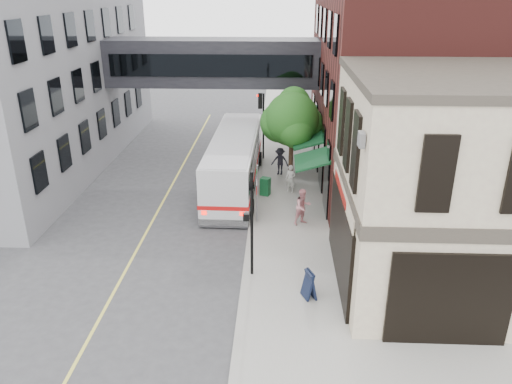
# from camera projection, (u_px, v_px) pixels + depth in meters

# --- Properties ---
(ground) EXTENTS (120.00, 120.00, 0.00)m
(ground) POSITION_uv_depth(u_px,v_px,m) (239.00, 305.00, 18.93)
(ground) COLOR #38383A
(ground) RESTS_ON ground
(sidewalk_main) EXTENTS (4.00, 60.00, 0.15)m
(sidewalk_main) POSITION_uv_depth(u_px,v_px,m) (287.00, 175.00, 31.74)
(sidewalk_main) COLOR gray
(sidewalk_main) RESTS_ON ground
(corner_building) EXTENTS (10.19, 8.12, 8.45)m
(corner_building) POSITION_uv_depth(u_px,v_px,m) (478.00, 186.00, 18.80)
(corner_building) COLOR tan
(corner_building) RESTS_ON ground
(brick_building) EXTENTS (13.76, 18.00, 14.00)m
(brick_building) POSITION_uv_depth(u_px,v_px,m) (423.00, 62.00, 29.69)
(brick_building) COLOR #4C1B17
(brick_building) RESTS_ON ground
(skyway_bridge) EXTENTS (14.00, 3.18, 3.00)m
(skyway_bridge) POSITION_uv_depth(u_px,v_px,m) (213.00, 62.00, 33.18)
(skyway_bridge) COLOR black
(skyway_bridge) RESTS_ON ground
(traffic_signal_near) EXTENTS (0.44, 0.22, 4.60)m
(traffic_signal_near) POSITION_uv_depth(u_px,v_px,m) (251.00, 212.00, 19.62)
(traffic_signal_near) COLOR black
(traffic_signal_near) RESTS_ON sidewalk_main
(traffic_signal_far) EXTENTS (0.53, 0.28, 4.50)m
(traffic_signal_far) POSITION_uv_depth(u_px,v_px,m) (261.00, 113.00, 33.34)
(traffic_signal_far) COLOR black
(traffic_signal_far) RESTS_ON sidewalk_main
(street_sign_pole) EXTENTS (0.08, 0.75, 3.00)m
(street_sign_pole) POSITION_uv_depth(u_px,v_px,m) (257.00, 189.00, 24.64)
(street_sign_pole) COLOR gray
(street_sign_pole) RESTS_ON sidewalk_main
(street_tree) EXTENTS (3.80, 3.20, 5.60)m
(street_tree) POSITION_uv_depth(u_px,v_px,m) (292.00, 119.00, 29.55)
(street_tree) COLOR #382619
(street_tree) RESTS_ON sidewalk_main
(lane_marking) EXTENTS (0.12, 40.00, 0.01)m
(lane_marking) POSITION_uv_depth(u_px,v_px,m) (165.00, 199.00, 28.36)
(lane_marking) COLOR #D8CC4C
(lane_marking) RESTS_ON ground
(bus) EXTENTS (2.94, 11.53, 3.09)m
(bus) POSITION_uv_depth(u_px,v_px,m) (235.00, 160.00, 29.39)
(bus) COLOR silver
(bus) RESTS_ON ground
(pedestrian_a) EXTENTS (0.69, 0.59, 1.61)m
(pedestrian_a) POSITION_uv_depth(u_px,v_px,m) (290.00, 179.00, 28.60)
(pedestrian_a) COLOR silver
(pedestrian_a) RESTS_ON sidewalk_main
(pedestrian_b) EXTENTS (1.14, 1.08, 1.86)m
(pedestrian_b) POSITION_uv_depth(u_px,v_px,m) (303.00, 207.00, 24.70)
(pedestrian_b) COLOR #CA8288
(pedestrian_b) RESTS_ON sidewalk_main
(pedestrian_c) EXTENTS (1.25, 0.93, 1.73)m
(pedestrian_c) POSITION_uv_depth(u_px,v_px,m) (280.00, 161.00, 31.31)
(pedestrian_c) COLOR black
(pedestrian_c) RESTS_ON sidewalk_main
(newspaper_box) EXTENTS (0.64, 0.61, 1.03)m
(newspaper_box) POSITION_uv_depth(u_px,v_px,m) (265.00, 186.00, 28.32)
(newspaper_box) COLOR #13562B
(newspaper_box) RESTS_ON sidewalk_main
(sandwich_board) EXTENTS (0.61, 0.74, 1.13)m
(sandwich_board) POSITION_uv_depth(u_px,v_px,m) (309.00, 285.00, 18.92)
(sandwich_board) COLOR black
(sandwich_board) RESTS_ON sidewalk_main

